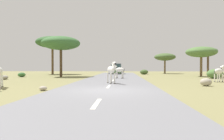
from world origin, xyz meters
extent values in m
plane|color=olive|center=(0.00, 0.00, 0.00)|extent=(90.00, 90.00, 0.00)
cube|color=slate|center=(-0.05, 0.00, 0.03)|extent=(6.00, 64.00, 0.05)
cube|color=silver|center=(-0.05, -4.00, 0.05)|extent=(0.16, 2.00, 0.01)
cube|color=silver|center=(-0.05, 2.00, 0.05)|extent=(0.16, 2.00, 0.01)
cube|color=silver|center=(-0.05, 8.00, 0.05)|extent=(0.16, 2.00, 0.01)
cube|color=silver|center=(-0.05, 14.00, 0.05)|extent=(0.16, 2.00, 0.01)
cube|color=silver|center=(-0.05, 20.00, 0.05)|extent=(0.16, 2.00, 0.01)
cube|color=silver|center=(-0.05, 26.00, 0.05)|extent=(0.16, 2.00, 0.01)
ellipsoid|color=silver|center=(-0.04, 4.46, 1.07)|extent=(0.84, 1.24, 0.54)
cylinder|color=silver|center=(-0.04, 4.06, 0.44)|extent=(0.15, 0.15, 0.79)
cylinder|color=#28231E|center=(-0.04, 4.06, 0.08)|extent=(0.17, 0.17, 0.05)
cylinder|color=silver|center=(0.23, 4.16, 0.44)|extent=(0.15, 0.15, 0.79)
cylinder|color=#28231E|center=(0.23, 4.16, 0.08)|extent=(0.17, 0.17, 0.05)
cylinder|color=silver|center=(-0.31, 4.76, 0.44)|extent=(0.15, 0.15, 0.79)
cylinder|color=#28231E|center=(-0.31, 4.76, 0.08)|extent=(0.17, 0.17, 0.05)
cylinder|color=silver|center=(-0.03, 4.87, 0.44)|extent=(0.15, 0.15, 0.79)
cylinder|color=#28231E|center=(-0.03, 4.87, 0.08)|extent=(0.17, 0.17, 0.05)
cylinder|color=silver|center=(0.16, 3.95, 1.35)|extent=(0.34, 0.46, 0.46)
cube|color=black|center=(0.16, 3.95, 1.44)|extent=(0.17, 0.37, 0.32)
ellipsoid|color=silver|center=(0.25, 3.69, 1.52)|extent=(0.37, 0.54, 0.25)
ellipsoid|color=black|center=(0.32, 3.50, 1.50)|extent=(0.20, 0.22, 0.15)
cone|color=silver|center=(0.14, 3.78, 1.64)|extent=(0.12, 0.12, 0.15)
cone|color=silver|center=(0.28, 3.84, 1.64)|extent=(0.12, 0.12, 0.15)
cylinder|color=black|center=(-0.24, 5.00, 0.96)|extent=(0.10, 0.17, 0.47)
ellipsoid|color=silver|center=(0.50, 11.19, 0.96)|extent=(1.11, 0.80, 0.49)
cylinder|color=silver|center=(0.24, 11.45, 0.40)|extent=(0.14, 0.14, 0.70)
cylinder|color=#28231E|center=(0.24, 11.45, 0.07)|extent=(0.16, 0.16, 0.05)
cylinder|color=silver|center=(0.14, 11.21, 0.40)|extent=(0.14, 0.14, 0.70)
cylinder|color=#28231E|center=(0.14, 11.21, 0.07)|extent=(0.16, 0.16, 0.05)
cylinder|color=silver|center=(0.86, 11.17, 0.40)|extent=(0.14, 0.14, 0.70)
cylinder|color=#28231E|center=(0.86, 11.17, 0.07)|extent=(0.16, 0.16, 0.05)
cylinder|color=silver|center=(0.75, 10.93, 0.40)|extent=(0.14, 0.14, 0.70)
cylinder|color=#28231E|center=(0.75, 10.93, 0.07)|extent=(0.16, 0.16, 0.05)
cylinder|color=silver|center=(0.05, 11.39, 1.21)|extent=(0.41, 0.32, 0.42)
cube|color=black|center=(0.05, 11.39, 1.30)|extent=(0.33, 0.17, 0.29)
ellipsoid|color=silver|center=(-0.17, 11.49, 1.37)|extent=(0.49, 0.36, 0.23)
ellipsoid|color=black|center=(-0.34, 11.57, 1.35)|extent=(0.20, 0.18, 0.14)
cone|color=silver|center=(-0.05, 11.51, 1.48)|extent=(0.11, 0.11, 0.13)
cone|color=silver|center=(-0.10, 11.39, 1.48)|extent=(0.11, 0.11, 0.13)
cylinder|color=black|center=(0.97, 10.98, 0.87)|extent=(0.15, 0.09, 0.42)
cylinder|color=silver|center=(-6.54, 1.13, 0.39)|extent=(0.15, 0.15, 0.78)
cylinder|color=#28231E|center=(-6.54, 1.13, 0.03)|extent=(0.17, 0.17, 0.05)
cylinder|color=silver|center=(-6.82, 1.82, 0.39)|extent=(0.15, 0.15, 0.78)
cylinder|color=#28231E|center=(-6.82, 1.82, 0.03)|extent=(0.17, 0.17, 0.05)
cylinder|color=black|center=(-7.03, 1.95, 0.91)|extent=(0.10, 0.17, 0.46)
ellipsoid|color=silver|center=(8.90, 6.95, 0.90)|extent=(1.08, 0.90, 0.48)
cylinder|color=silver|center=(9.26, 7.02, 0.35)|extent=(0.14, 0.14, 0.70)
cylinder|color=#28231E|center=(9.26, 7.02, 0.02)|extent=(0.16, 0.16, 0.05)
cylinder|color=silver|center=(9.12, 7.24, 0.35)|extent=(0.14, 0.14, 0.70)
cylinder|color=#28231E|center=(9.12, 7.24, 0.02)|extent=(0.16, 0.16, 0.05)
cylinder|color=silver|center=(8.69, 6.66, 0.35)|extent=(0.14, 0.14, 0.70)
cylinder|color=#28231E|center=(8.69, 6.66, 0.02)|extent=(0.16, 0.16, 0.05)
cylinder|color=silver|center=(8.55, 6.88, 0.35)|extent=(0.14, 0.14, 0.70)
cylinder|color=#28231E|center=(8.55, 6.88, 0.02)|extent=(0.16, 0.16, 0.05)
cylinder|color=silver|center=(9.32, 7.21, 1.15)|extent=(0.41, 0.35, 0.41)
cube|color=black|center=(9.32, 7.21, 1.24)|extent=(0.31, 0.21, 0.28)
ellipsoid|color=silver|center=(9.52, 7.34, 1.31)|extent=(0.48, 0.40, 0.22)
cone|color=silver|center=(9.46, 7.23, 1.42)|extent=(0.12, 0.12, 0.13)
cone|color=silver|center=(9.39, 7.34, 1.42)|extent=(0.12, 0.12, 0.13)
cylinder|color=black|center=(8.47, 6.67, 0.81)|extent=(0.14, 0.11, 0.41)
cube|color=#476B38|center=(-0.25, 24.48, 0.63)|extent=(1.95, 4.26, 0.80)
cube|color=#334751|center=(-0.25, 24.28, 1.41)|extent=(1.72, 2.26, 0.76)
cube|color=black|center=(-0.17, 26.64, 0.36)|extent=(1.71, 0.22, 0.24)
cylinder|color=black|center=(0.70, 25.80, 0.39)|extent=(0.24, 0.69, 0.68)
cylinder|color=black|center=(-1.10, 25.86, 0.39)|extent=(0.24, 0.69, 0.68)
cylinder|color=black|center=(0.60, 23.10, 0.39)|extent=(0.24, 0.69, 0.68)
cylinder|color=black|center=(-1.20, 23.17, 0.39)|extent=(0.24, 0.69, 0.68)
cylinder|color=#4C3823|center=(14.87, 24.13, 1.67)|extent=(0.33, 0.33, 3.34)
ellipsoid|color=#2D5628|center=(14.87, 24.13, 3.87)|extent=(2.99, 2.99, 1.05)
cylinder|color=brown|center=(10.94, 16.41, 1.25)|extent=(0.31, 0.31, 2.49)
ellipsoid|color=#4C7038|center=(10.94, 16.41, 3.17)|extent=(3.89, 3.89, 1.36)
cylinder|color=#4C3823|center=(-7.01, 15.06, 1.70)|extent=(0.33, 0.33, 3.41)
ellipsoid|color=#386633|center=(-7.01, 15.06, 4.26)|extent=(4.87, 4.87, 1.70)
cylinder|color=brown|center=(-10.95, 23.40, 2.21)|extent=(0.36, 0.36, 4.41)
ellipsoid|color=#2D5628|center=(-10.95, 23.40, 5.37)|extent=(5.46, 5.46, 1.91)
cylinder|color=brown|center=(8.58, 27.80, 1.19)|extent=(0.30, 0.30, 2.38)
ellipsoid|color=#425B2D|center=(8.58, 27.80, 3.06)|extent=(3.87, 3.87, 1.36)
ellipsoid|color=#4C7038|center=(10.80, 12.03, 0.51)|extent=(1.71, 1.54, 1.03)
ellipsoid|color=#386633|center=(-11.75, 14.29, 0.28)|extent=(0.94, 0.84, 0.56)
ellipsoid|color=#425B2D|center=(4.35, 23.61, 0.40)|extent=(1.33, 1.20, 0.80)
ellipsoid|color=#A89E8C|center=(-3.48, 0.03, 0.13)|extent=(0.41, 0.41, 0.25)
ellipsoid|color=gray|center=(-11.04, 9.18, 0.22)|extent=(0.82, 0.77, 0.44)
ellipsoid|color=#A89E8C|center=(6.41, 3.21, 0.26)|extent=(0.76, 0.64, 0.53)
camera|label=1|loc=(0.84, -11.05, 1.32)|focal=33.48mm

